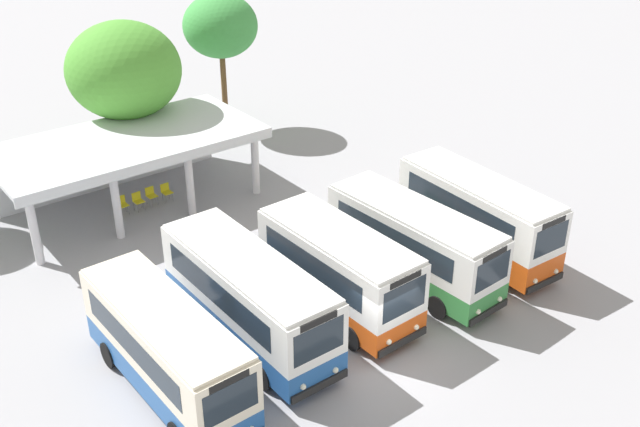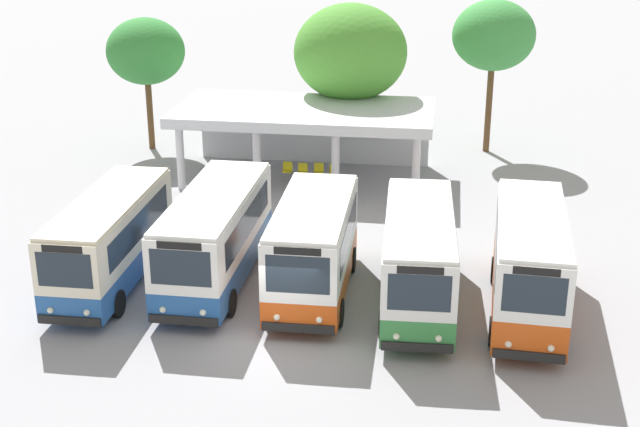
{
  "view_description": "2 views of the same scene",
  "coord_description": "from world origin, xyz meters",
  "views": [
    {
      "loc": [
        -13.96,
        -14.31,
        16.31
      ],
      "look_at": [
        2.32,
        6.74,
        2.03
      ],
      "focal_mm": 42.06,
      "sensor_mm": 36.0,
      "label": 1
    },
    {
      "loc": [
        4.74,
        -23.07,
        13.07
      ],
      "look_at": [
        0.15,
        7.61,
        1.33
      ],
      "focal_mm": 49.15,
      "sensor_mm": 36.0,
      "label": 2
    }
  ],
  "objects": [
    {
      "name": "roadside_tree_behind_canopy",
      "position": [
        -0.07,
        19.04,
        5.39
      ],
      "size": [
        5.51,
        5.51,
        7.74
      ],
      "color": "brown",
      "rests_on": "ground"
    },
    {
      "name": "waiting_chair_end_by_column",
      "position": [
        -2.54,
        15.29,
        0.52
      ],
      "size": [
        0.46,
        0.46,
        0.86
      ],
      "color": "slate",
      "rests_on": "ground"
    },
    {
      "name": "city_bus_nearest_orange",
      "position": [
        -6.44,
        3.19,
        1.73
      ],
      "size": [
        2.31,
        7.66,
        3.13
      ],
      "color": "black",
      "rests_on": "ground"
    },
    {
      "name": "city_bus_fourth_amber",
      "position": [
        4.05,
        3.11,
        1.76
      ],
      "size": [
        2.56,
        7.69,
        3.18
      ],
      "color": "black",
      "rests_on": "ground"
    },
    {
      "name": "city_bus_middle_cream",
      "position": [
        0.56,
        3.36,
        1.8
      ],
      "size": [
        2.56,
        6.87,
        3.26
      ],
      "color": "black",
      "rests_on": "ground"
    },
    {
      "name": "waiting_chair_fourth_seat",
      "position": [
        -0.33,
        15.23,
        0.52
      ],
      "size": [
        0.46,
        0.46,
        0.86
      ],
      "color": "slate",
      "rests_on": "ground"
    },
    {
      "name": "terminal_canopy",
      "position": [
        -1.78,
        16.35,
        2.65
      ],
      "size": [
        11.87,
        5.95,
        3.4
      ],
      "color": "silver",
      "rests_on": "ground"
    },
    {
      "name": "roadside_tree_east_of_canopy",
      "position": [
        6.81,
        21.49,
        5.96
      ],
      "size": [
        4.12,
        4.12,
        7.74
      ],
      "color": "brown",
      "rests_on": "ground"
    },
    {
      "name": "waiting_chair_second_from_end",
      "position": [
        -1.8,
        15.19,
        0.52
      ],
      "size": [
        0.46,
        0.46,
        0.86
      ],
      "color": "slate",
      "rests_on": "ground"
    },
    {
      "name": "waiting_chair_middle_seat",
      "position": [
        -1.06,
        15.33,
        0.52
      ],
      "size": [
        0.46,
        0.46,
        0.86
      ],
      "color": "slate",
      "rests_on": "ground"
    },
    {
      "name": "city_bus_fifth_blue",
      "position": [
        7.55,
        3.01,
        1.86
      ],
      "size": [
        2.51,
        7.56,
        3.38
      ],
      "color": "black",
      "rests_on": "ground"
    },
    {
      "name": "city_bus_second_in_row",
      "position": [
        -2.94,
        3.92,
        1.78
      ],
      "size": [
        2.43,
        8.03,
        3.22
      ],
      "color": "black",
      "rests_on": "ground"
    },
    {
      "name": "ground_plane",
      "position": [
        0.0,
        0.0,
        0.0
      ],
      "size": [
        180.0,
        180.0,
        0.0
      ],
      "primitive_type": "plane",
      "color": "#939399"
    }
  ]
}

